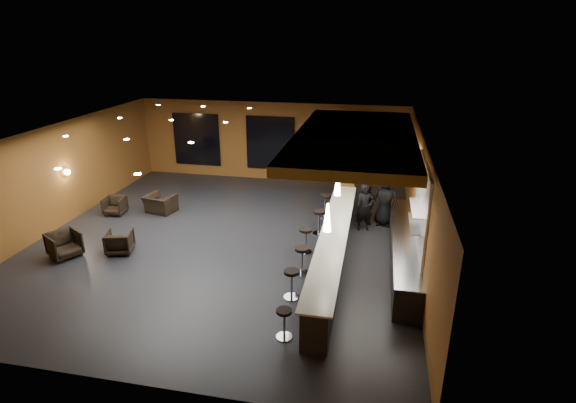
% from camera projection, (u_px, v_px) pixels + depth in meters
% --- Properties ---
extents(floor, '(12.00, 13.00, 0.10)m').
position_uv_depth(floor, '(226.00, 241.00, 14.79)').
color(floor, black).
rests_on(floor, ground).
extents(ceiling, '(12.00, 13.00, 0.10)m').
position_uv_depth(ceiling, '(220.00, 133.00, 13.49)').
color(ceiling, black).
extents(wall_back, '(12.00, 0.10, 3.50)m').
position_uv_depth(wall_back, '(271.00, 141.00, 20.13)').
color(wall_back, brown).
rests_on(wall_back, floor).
extents(wall_front, '(12.00, 0.10, 3.50)m').
position_uv_depth(wall_front, '(104.00, 307.00, 8.15)').
color(wall_front, brown).
rests_on(wall_front, floor).
extents(wall_left, '(0.10, 13.00, 3.50)m').
position_uv_depth(wall_left, '(53.00, 178.00, 15.26)').
color(wall_left, brown).
rests_on(wall_left, floor).
extents(wall_right, '(0.10, 13.00, 3.50)m').
position_uv_depth(wall_right, '(421.00, 203.00, 13.02)').
color(wall_right, brown).
rests_on(wall_right, floor).
extents(wood_soffit, '(3.60, 8.00, 0.28)m').
position_uv_depth(wood_soffit, '(355.00, 138.00, 13.74)').
color(wood_soffit, '#AE8232').
rests_on(wood_soffit, ceiling).
extents(window_left, '(2.20, 0.06, 2.40)m').
position_uv_depth(window_left, '(197.00, 139.00, 20.69)').
color(window_left, black).
rests_on(window_left, wall_back).
extents(window_center, '(2.20, 0.06, 2.40)m').
position_uv_depth(window_center, '(270.00, 143.00, 20.05)').
color(window_center, black).
rests_on(window_center, wall_back).
extents(window_right, '(2.20, 0.06, 2.40)m').
position_uv_depth(window_right, '(338.00, 146.00, 19.49)').
color(window_right, black).
rests_on(window_right, wall_back).
extents(tile_backsplash, '(0.06, 3.20, 2.40)m').
position_uv_depth(tile_backsplash, '(421.00, 207.00, 12.04)').
color(tile_backsplash, white).
rests_on(tile_backsplash, wall_right).
extents(bar_counter, '(0.60, 8.00, 1.00)m').
position_uv_depth(bar_counter, '(333.00, 250.00, 13.00)').
color(bar_counter, black).
rests_on(bar_counter, floor).
extents(bar_top, '(0.78, 8.10, 0.05)m').
position_uv_depth(bar_top, '(334.00, 233.00, 12.81)').
color(bar_top, silver).
rests_on(bar_top, bar_counter).
extents(prep_counter, '(0.70, 6.00, 0.86)m').
position_uv_depth(prep_counter, '(403.00, 250.00, 13.12)').
color(prep_counter, black).
rests_on(prep_counter, floor).
extents(prep_top, '(0.72, 6.00, 0.03)m').
position_uv_depth(prep_top, '(405.00, 236.00, 12.95)').
color(prep_top, silver).
rests_on(prep_top, prep_counter).
extents(wall_shelf_lower, '(0.30, 1.50, 0.03)m').
position_uv_depth(wall_shelf_lower, '(415.00, 224.00, 12.02)').
color(wall_shelf_lower, silver).
rests_on(wall_shelf_lower, wall_right).
extents(wall_shelf_upper, '(0.30, 1.50, 0.03)m').
position_uv_depth(wall_shelf_upper, '(417.00, 208.00, 11.86)').
color(wall_shelf_upper, silver).
rests_on(wall_shelf_upper, wall_right).
extents(column, '(0.60, 0.60, 3.50)m').
position_uv_depth(column, '(348.00, 164.00, 16.76)').
color(column, '#966521').
rests_on(column, floor).
extents(wall_sconce, '(0.22, 0.22, 0.22)m').
position_uv_depth(wall_sconce, '(67.00, 172.00, 15.67)').
color(wall_sconce, '#FFE5B2').
rests_on(wall_sconce, wall_left).
extents(pendant_0, '(0.20, 0.20, 0.70)m').
position_uv_depth(pendant_0, '(327.00, 217.00, 10.51)').
color(pendant_0, white).
rests_on(pendant_0, wood_soffit).
extents(pendant_1, '(0.20, 0.20, 0.70)m').
position_uv_depth(pendant_1, '(338.00, 184.00, 12.79)').
color(pendant_1, white).
rests_on(pendant_1, wood_soffit).
extents(pendant_2, '(0.20, 0.20, 0.70)m').
position_uv_depth(pendant_2, '(345.00, 160.00, 15.08)').
color(pendant_2, white).
rests_on(pendant_2, wood_soffit).
extents(staff_a, '(0.68, 0.55, 1.64)m').
position_uv_depth(staff_a, '(365.00, 208.00, 15.20)').
color(staff_a, black).
rests_on(staff_a, floor).
extents(staff_b, '(0.90, 0.82, 1.52)m').
position_uv_depth(staff_b, '(367.00, 204.00, 15.68)').
color(staff_b, black).
rests_on(staff_b, floor).
extents(staff_c, '(0.99, 0.73, 1.84)m').
position_uv_depth(staff_c, '(385.00, 200.00, 15.58)').
color(staff_c, black).
rests_on(staff_c, floor).
extents(armchair_a, '(1.16, 1.16, 0.78)m').
position_uv_depth(armchair_a, '(64.00, 244.00, 13.55)').
color(armchair_a, black).
rests_on(armchair_a, floor).
extents(armchair_b, '(0.93, 0.95, 0.70)m').
position_uv_depth(armchair_b, '(120.00, 242.00, 13.81)').
color(armchair_b, black).
rests_on(armchair_b, floor).
extents(armchair_c, '(0.79, 0.81, 0.67)m').
position_uv_depth(armchair_c, '(115.00, 206.00, 16.68)').
color(armchair_c, black).
rests_on(armchair_c, floor).
extents(armchair_d, '(1.20, 1.09, 0.68)m').
position_uv_depth(armchair_d, '(160.00, 204.00, 16.86)').
color(armchair_d, black).
rests_on(armchair_d, floor).
extents(bar_stool_0, '(0.37, 0.37, 0.73)m').
position_uv_depth(bar_stool_0, '(284.00, 320.00, 9.92)').
color(bar_stool_0, silver).
rests_on(bar_stool_0, floor).
extents(bar_stool_1, '(0.40, 0.40, 0.79)m').
position_uv_depth(bar_stool_1, '(291.00, 280.00, 11.39)').
color(bar_stool_1, silver).
rests_on(bar_stool_1, floor).
extents(bar_stool_2, '(0.41, 0.41, 0.82)m').
position_uv_depth(bar_stool_2, '(302.00, 257.00, 12.52)').
color(bar_stool_2, silver).
rests_on(bar_stool_2, floor).
extents(bar_stool_3, '(0.41, 0.41, 0.81)m').
position_uv_depth(bar_stool_3, '(306.00, 237.00, 13.72)').
color(bar_stool_3, silver).
rests_on(bar_stool_3, floor).
extents(bar_stool_4, '(0.43, 0.43, 0.85)m').
position_uv_depth(bar_stool_4, '(319.00, 219.00, 14.97)').
color(bar_stool_4, silver).
rests_on(bar_stool_4, floor).
extents(bar_stool_5, '(0.43, 0.43, 0.86)m').
position_uv_depth(bar_stool_5, '(325.00, 203.00, 16.34)').
color(bar_stool_5, silver).
rests_on(bar_stool_5, floor).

